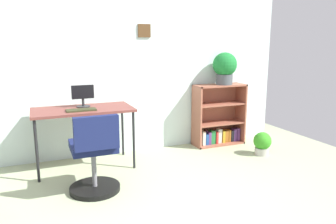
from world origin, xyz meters
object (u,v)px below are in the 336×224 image
(desk, at_px, (83,113))
(keyboard, at_px, (81,110))
(monitor, at_px, (83,96))
(bookshelf_low, at_px, (218,118))
(potted_plant_on_shelf, at_px, (225,67))
(office_chair, at_px, (95,159))
(potted_plant_floor, at_px, (262,143))

(desk, bearing_deg, keyboard, -104.96)
(monitor, height_order, bookshelf_low, monitor)
(keyboard, distance_m, potted_plant_on_shelf, 2.18)
(office_chair, relative_size, bookshelf_low, 0.93)
(office_chair, relative_size, potted_plant_floor, 2.66)
(bookshelf_low, height_order, potted_plant_floor, bookshelf_low)
(monitor, xyz_separation_m, potted_plant_on_shelf, (2.06, 0.09, 0.29))
(keyboard, relative_size, office_chair, 0.40)
(monitor, height_order, potted_plant_floor, monitor)
(monitor, distance_m, bookshelf_low, 2.06)
(monitor, distance_m, keyboard, 0.27)
(keyboard, height_order, bookshelf_low, bookshelf_low)
(monitor, xyz_separation_m, potted_plant_floor, (2.30, -0.55, -0.71))
(monitor, relative_size, potted_plant_on_shelf, 0.57)
(monitor, relative_size, bookshelf_low, 0.30)
(keyboard, bearing_deg, potted_plant_floor, -7.91)
(bookshelf_low, height_order, potted_plant_on_shelf, potted_plant_on_shelf)
(office_chair, distance_m, bookshelf_low, 2.28)
(office_chair, distance_m, potted_plant_floor, 2.36)
(office_chair, bearing_deg, potted_plant_on_shelf, 24.73)
(bookshelf_low, xyz_separation_m, potted_plant_floor, (0.30, -0.70, -0.22))
(monitor, relative_size, keyboard, 0.79)
(office_chair, xyz_separation_m, bookshelf_low, (2.03, 1.02, 0.02))
(monitor, xyz_separation_m, keyboard, (-0.06, -0.23, -0.13))
(bookshelf_low, distance_m, potted_plant_on_shelf, 0.78)
(monitor, height_order, office_chair, monitor)
(keyboard, distance_m, bookshelf_low, 2.12)
(keyboard, bearing_deg, desk, 75.04)
(desk, bearing_deg, potted_plant_floor, -11.17)
(monitor, distance_m, potted_plant_on_shelf, 2.08)
(desk, height_order, potted_plant_on_shelf, potted_plant_on_shelf)
(monitor, bearing_deg, desk, -103.29)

